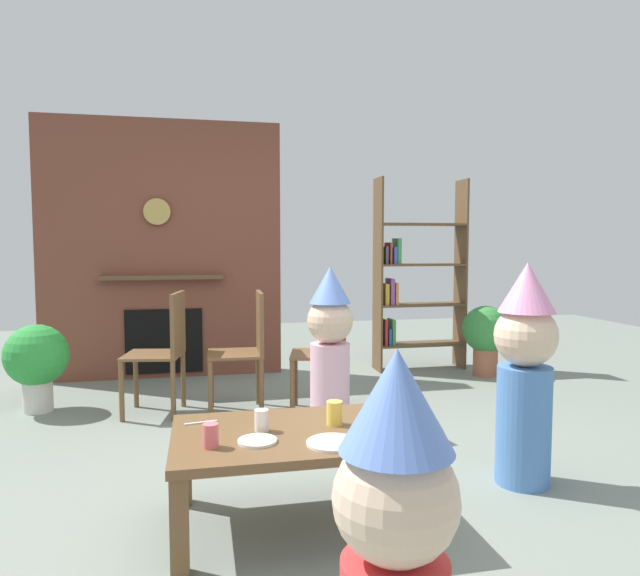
{
  "coord_description": "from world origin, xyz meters",
  "views": [
    {
      "loc": [
        -0.55,
        -2.91,
        1.24
      ],
      "look_at": [
        0.15,
        0.4,
        0.99
      ],
      "focal_mm": 31.73,
      "sensor_mm": 36.0,
      "label": 1
    }
  ],
  "objects": [
    {
      "name": "child_by_the_chairs",
      "position": [
        0.29,
        0.72,
        0.58
      ],
      "size": [
        0.31,
        0.31,
        1.1
      ],
      "rotation": [
        0.0,
        0.0,
        -1.94
      ],
      "color": "#EAB2C6",
      "rests_on": "ground_plane"
    },
    {
      "name": "paper_plate_rear",
      "position": [
        -0.03,
        -0.7,
        0.43
      ],
      "size": [
        0.22,
        0.22,
        0.01
      ],
      "primitive_type": "cylinder",
      "color": "white",
      "rests_on": "coffee_table"
    },
    {
      "name": "potted_plant_short",
      "position": [
        -1.76,
        1.59,
        0.4
      ],
      "size": [
        0.46,
        0.46,
        0.66
      ],
      "color": "beige",
      "rests_on": "ground_plane"
    },
    {
      "name": "dining_chair_left",
      "position": [
        -0.81,
        1.34,
        0.51
      ],
      "size": [
        0.46,
        0.46,
        0.9
      ],
      "rotation": [
        0.0,
        0.0,
        2.98
      ],
      "color": "brown",
      "rests_on": "ground_plane"
    },
    {
      "name": "child_in_pink",
      "position": [
        1.08,
        -0.31,
        0.61
      ],
      "size": [
        0.32,
        0.32,
        1.16
      ],
      "rotation": [
        0.0,
        0.0,
        -3.0
      ],
      "color": "#4C7FC6",
      "rests_on": "ground_plane"
    },
    {
      "name": "paper_cup_near_left",
      "position": [
        0.04,
        -0.45,
        0.48
      ],
      "size": [
        0.07,
        0.07,
        0.11
      ],
      "primitive_type": "cylinder",
      "color": "#F2CC4C",
      "rests_on": "coffee_table"
    },
    {
      "name": "child_with_cone_hat",
      "position": [
        -0.14,
        -1.77,
        0.54
      ],
      "size": [
        0.28,
        0.28,
        1.02
      ],
      "rotation": [
        0.0,
        0.0,
        1.6
      ],
      "color": "#D13838",
      "rests_on": "ground_plane"
    },
    {
      "name": "table_fork",
      "position": [
        -0.56,
        -0.3,
        0.43
      ],
      "size": [
        0.15,
        0.04,
        0.01
      ],
      "primitive_type": "cube",
      "rotation": [
        0.0,
        0.0,
        0.17
      ],
      "color": "silver",
      "rests_on": "coffee_table"
    },
    {
      "name": "dining_chair_middle",
      "position": [
        -0.22,
        1.27,
        0.51
      ],
      "size": [
        0.41,
        0.41,
        0.9
      ],
      "rotation": [
        0.0,
        0.0,
        3.11
      ],
      "color": "brown",
      "rests_on": "ground_plane"
    },
    {
      "name": "bookshelf",
      "position": [
        1.52,
        2.4,
        0.88
      ],
      "size": [
        0.9,
        0.28,
        1.9
      ],
      "color": "brown",
      "rests_on": "ground_plane"
    },
    {
      "name": "ground_plane",
      "position": [
        0.0,
        0.0,
        0.0
      ],
      "size": [
        12.0,
        12.0,
        0.0
      ],
      "primitive_type": "plane",
      "color": "gray"
    },
    {
      "name": "dining_chair_right",
      "position": [
        0.38,
        1.11,
        0.51
      ],
      "size": [
        0.48,
        0.48,
        0.9
      ],
      "rotation": [
        0.0,
        0.0,
        2.92
      ],
      "color": "brown",
      "rests_on": "ground_plane"
    },
    {
      "name": "paper_cup_near_right",
      "position": [
        -0.3,
        -0.47,
        0.47
      ],
      "size": [
        0.06,
        0.06,
        0.1
      ],
      "primitive_type": "cylinder",
      "color": "silver",
      "rests_on": "coffee_table"
    },
    {
      "name": "coffee_table",
      "position": [
        -0.18,
        -0.49,
        0.36
      ],
      "size": [
        1.02,
        0.7,
        0.43
      ],
      "color": "brown",
      "rests_on": "ground_plane"
    },
    {
      "name": "paper_plate_front",
      "position": [
        -0.33,
        -0.61,
        0.43
      ],
      "size": [
        0.16,
        0.16,
        0.01
      ],
      "primitive_type": "cylinder",
      "color": "white",
      "rests_on": "coffee_table"
    },
    {
      "name": "paper_cup_center",
      "position": [
        -0.52,
        -0.63,
        0.47
      ],
      "size": [
        0.06,
        0.06,
        0.1
      ],
      "primitive_type": "cylinder",
      "color": "#E5666B",
      "rests_on": "coffee_table"
    },
    {
      "name": "potted_plant_tall",
      "position": [
        2.1,
        1.98,
        0.4
      ],
      "size": [
        0.45,
        0.45,
        0.67
      ],
      "color": "#9E5B42",
      "rests_on": "ground_plane"
    },
    {
      "name": "brick_fireplace_feature",
      "position": [
        -0.89,
        2.6,
        1.19
      ],
      "size": [
        2.2,
        0.28,
        2.4
      ],
      "color": "brown",
      "rests_on": "ground_plane"
    },
    {
      "name": "birthday_cake_slice",
      "position": [
        0.23,
        -0.64,
        0.47
      ],
      "size": [
        0.1,
        0.1,
        0.09
      ],
      "primitive_type": "cone",
      "color": "pink",
      "rests_on": "coffee_table"
    }
  ]
}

